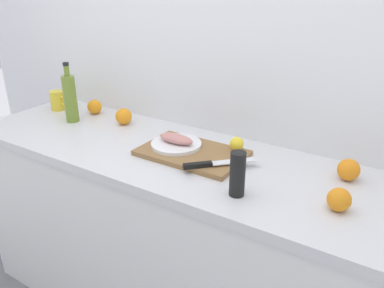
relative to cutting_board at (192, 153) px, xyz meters
name	(u,v)px	position (x,y,z in m)	size (l,w,h in m)	color
back_wall	(212,56)	(-0.09, 0.30, 0.34)	(3.20, 0.05, 2.50)	white
kitchen_counter	(173,240)	(-0.09, -0.02, -0.46)	(2.00, 0.60, 0.90)	white
cutting_board	(192,153)	(0.00, 0.00, 0.00)	(0.42, 0.27, 0.02)	olive
white_plate	(176,144)	(-0.08, 0.01, 0.02)	(0.21, 0.21, 0.01)	white
fish_fillet	(176,139)	(-0.08, 0.01, 0.04)	(0.16, 0.07, 0.04)	tan
chef_knife	(211,164)	(0.14, -0.08, 0.02)	(0.22, 0.23, 0.02)	silver
lemon_0	(237,144)	(0.15, 0.10, 0.04)	(0.06, 0.06, 0.06)	yellow
olive_oil_bottle	(70,98)	(-0.73, 0.02, 0.11)	(0.06, 0.06, 0.30)	olive
coffee_mug_0	(58,100)	(-0.94, 0.11, 0.04)	(0.12, 0.08, 0.10)	yellow
orange_0	(349,170)	(0.58, 0.12, 0.03)	(0.08, 0.08, 0.08)	orange
orange_1	(339,200)	(0.60, -0.10, 0.03)	(0.08, 0.08, 0.08)	orange
orange_2	(95,107)	(-0.72, 0.17, 0.03)	(0.08, 0.08, 0.08)	orange
orange_3	(124,116)	(-0.48, 0.13, 0.03)	(0.08, 0.08, 0.08)	orange
pepper_mill	(237,174)	(0.29, -0.18, 0.07)	(0.05, 0.05, 0.16)	black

